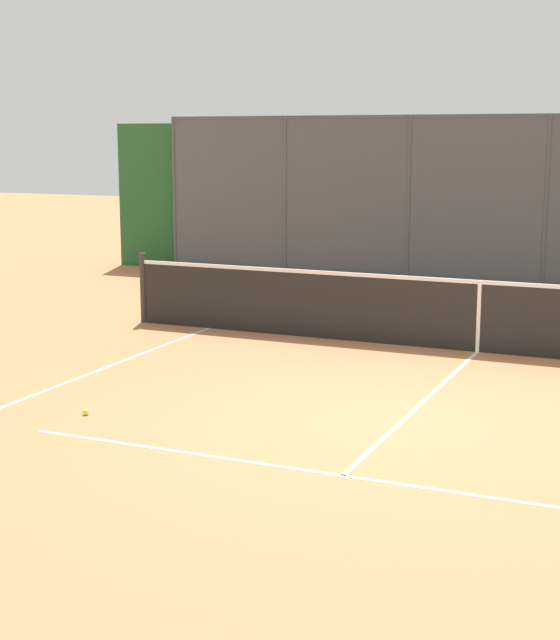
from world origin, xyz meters
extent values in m
plane|color=#C67A4C|center=(0.00, 0.00, 0.00)|extent=(60.00, 60.00, 0.00)
cube|color=white|center=(0.00, 1.69, 0.00)|extent=(6.26, 0.05, 0.01)
cube|color=white|center=(0.00, -0.91, 0.00)|extent=(0.05, 5.19, 0.01)
cylinder|color=#474C51|center=(0.00, -8.86, 1.60)|extent=(0.07, 0.07, 3.20)
cylinder|color=#474C51|center=(2.55, -8.86, 1.60)|extent=(0.07, 0.07, 3.20)
cylinder|color=#474C51|center=(5.09, -8.86, 1.60)|extent=(0.07, 0.07, 3.20)
cylinder|color=#474C51|center=(7.64, -8.86, 1.60)|extent=(0.07, 0.07, 3.20)
cylinder|color=#474C51|center=(0.00, -8.86, 3.16)|extent=(15.28, 0.05, 0.05)
cube|color=#474C51|center=(0.00, -8.86, 1.60)|extent=(15.28, 0.02, 3.20)
cube|color=#235B2D|center=(0.00, -9.51, 1.53)|extent=(18.28, 0.90, 3.07)
cube|color=silver|center=(0.00, -8.68, 0.07)|extent=(16.28, 0.18, 0.15)
cylinder|color=#2D2D2D|center=(5.14, -3.50, 0.54)|extent=(0.09, 0.09, 1.07)
cube|color=black|center=(0.00, -3.50, 0.46)|extent=(10.20, 0.02, 0.91)
cube|color=white|center=(0.00, -3.50, 0.94)|extent=(10.20, 0.04, 0.05)
cube|color=white|center=(0.00, -3.50, 0.46)|extent=(0.05, 0.04, 0.91)
sphere|color=#D6E042|center=(3.04, 1.05, 0.03)|extent=(0.07, 0.07, 0.07)
camera|label=1|loc=(-2.63, 9.00, 2.82)|focal=54.36mm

